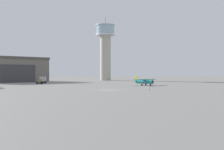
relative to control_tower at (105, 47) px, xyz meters
The scene contains 6 objects.
ground_plane 81.83m from the control_tower, 90.95° to the right, with size 400.00×400.00×0.00m, color gray.
control_tower is the anchor object (origin of this frame).
hangar 52.30m from the control_tower, 155.10° to the right, with size 37.33×35.02×11.69m.
airplane_teal 60.68m from the control_tower, 78.02° to the right, with size 8.87×8.68×3.21m.
truck_flatbed_silver 50.21m from the control_tower, 125.19° to the right, with size 3.34×7.16×2.73m.
traffic_cone_near_left 81.84m from the control_tower, 83.10° to the right, with size 0.36×0.36×0.68m.
Camera 1 is at (-2.33, -67.68, 4.63)m, focal length 42.05 mm.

